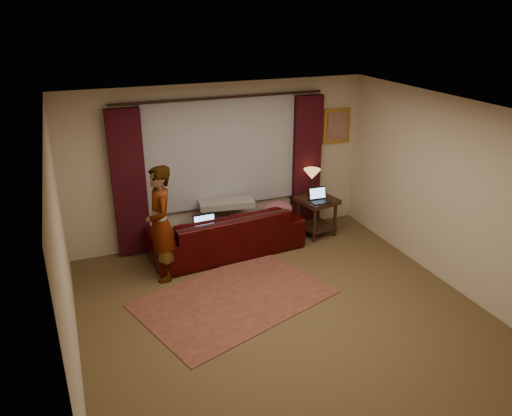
{
  "coord_description": "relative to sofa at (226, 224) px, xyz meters",
  "views": [
    {
      "loc": [
        -2.33,
        -4.94,
        3.71
      ],
      "look_at": [
        0.1,
        1.2,
        1.0
      ],
      "focal_mm": 35.0,
      "sensor_mm": 36.0,
      "label": 1
    }
  ],
  "objects": [
    {
      "name": "wall_front",
      "position": [
        0.13,
        -4.43,
        0.81
      ],
      "size": [
        5.0,
        0.02,
        2.6
      ],
      "primitive_type": "cube",
      "color": "beige",
      "rests_on": "ground"
    },
    {
      "name": "picture_frame",
      "position": [
        2.23,
        0.54,
        1.26
      ],
      "size": [
        0.5,
        0.04,
        0.6
      ],
      "primitive_type": "cube",
      "color": "#B7852C",
      "rests_on": "wall_back"
    },
    {
      "name": "curtain_rod",
      "position": [
        0.13,
        0.46,
        1.89
      ],
      "size": [
        0.04,
        0.04,
        3.4
      ],
      "primitive_type": "cylinder",
      "color": "black",
      "rests_on": "wall_back"
    },
    {
      "name": "laptop_table",
      "position": [
        1.61,
        -0.13,
        0.29
      ],
      "size": [
        0.32,
        0.35,
        0.23
      ],
      "primitive_type": null,
      "rotation": [
        0.0,
        0.0,
        -0.02
      ],
      "color": "black",
      "rests_on": "end_table"
    },
    {
      "name": "floor",
      "position": [
        0.13,
        -1.93,
        -0.49
      ],
      "size": [
        5.0,
        5.0,
        0.01
      ],
      "primitive_type": "cube",
      "color": "brown",
      "rests_on": "ground"
    },
    {
      "name": "sofa",
      "position": [
        0.0,
        0.0,
        0.0
      ],
      "size": [
        2.5,
        1.25,
        0.98
      ],
      "primitive_type": "imported",
      "rotation": [
        0.0,
        0.0,
        3.23
      ],
      "color": "black",
      "rests_on": "floor"
    },
    {
      "name": "ceiling",
      "position": [
        0.13,
        -1.93,
        2.11
      ],
      "size": [
        5.0,
        5.0,
        0.02
      ],
      "primitive_type": "cube",
      "color": "silver",
      "rests_on": "ground"
    },
    {
      "name": "sheer_curtain",
      "position": [
        0.13,
        0.51,
        1.01
      ],
      "size": [
        2.5,
        0.05,
        1.8
      ],
      "primitive_type": "cube",
      "color": "#9897A0",
      "rests_on": "wall_back"
    },
    {
      "name": "tiffany_lamp",
      "position": [
        1.63,
        0.23,
        0.41
      ],
      "size": [
        0.34,
        0.34,
        0.46
      ],
      "primitive_type": null,
      "rotation": [
        0.0,
        0.0,
        0.19
      ],
      "color": "#A88650",
      "rests_on": "end_table"
    },
    {
      "name": "wall_left",
      "position": [
        -2.37,
        -1.93,
        0.81
      ],
      "size": [
        0.02,
        5.0,
        2.6
      ],
      "primitive_type": "cube",
      "color": "beige",
      "rests_on": "ground"
    },
    {
      "name": "wall_right",
      "position": [
        2.63,
        -1.93,
        0.81
      ],
      "size": [
        0.02,
        5.0,
        2.6
      ],
      "primitive_type": "cube",
      "color": "beige",
      "rests_on": "ground"
    },
    {
      "name": "drape_right",
      "position": [
        1.63,
        0.46,
        0.69
      ],
      "size": [
        0.5,
        0.14,
        2.3
      ],
      "primitive_type": "cube",
      "color": "black",
      "rests_on": "floor"
    },
    {
      "name": "person",
      "position": [
        -1.1,
        -0.44,
        0.36
      ],
      "size": [
        0.5,
        0.5,
        1.69
      ],
      "primitive_type": "imported",
      "rotation": [
        0.0,
        0.0,
        -1.58
      ],
      "color": "gray",
      "rests_on": "floor"
    },
    {
      "name": "area_rug",
      "position": [
        -0.35,
        -1.38,
        -0.48
      ],
      "size": [
        2.86,
        2.35,
        0.01
      ],
      "primitive_type": "cube",
      "rotation": [
        0.0,
        0.0,
        0.33
      ],
      "color": "brown",
      "rests_on": "floor"
    },
    {
      "name": "wall_back",
      "position": [
        0.13,
        0.57,
        0.81
      ],
      "size": [
        5.0,
        0.02,
        2.6
      ],
      "primitive_type": "cube",
      "color": "beige",
      "rests_on": "ground"
    },
    {
      "name": "end_table",
      "position": [
        1.65,
        0.04,
        -0.15
      ],
      "size": [
        0.68,
        0.68,
        0.67
      ],
      "primitive_type": "cube",
      "rotation": [
        0.0,
        0.0,
        0.2
      ],
      "color": "black",
      "rests_on": "floor"
    },
    {
      "name": "drape_left",
      "position": [
        -1.37,
        0.46,
        0.69
      ],
      "size": [
        0.5,
        0.14,
        2.3
      ],
      "primitive_type": "cube",
      "color": "black",
      "rests_on": "floor"
    },
    {
      "name": "clothing_pile",
      "position": [
        0.88,
        -0.01,
        0.11
      ],
      "size": [
        0.58,
        0.47,
        0.23
      ],
      "primitive_type": "ellipsoid",
      "rotation": [
        0.0,
        0.0,
        0.11
      ],
      "color": "brown",
      "rests_on": "sofa"
    },
    {
      "name": "laptop_sofa",
      "position": [
        -0.38,
        -0.26,
        0.13
      ],
      "size": [
        0.37,
        0.4,
        0.26
      ],
      "primitive_type": null,
      "rotation": [
        0.0,
        0.0,
        0.03
      ],
      "color": "black",
      "rests_on": "sofa"
    },
    {
      "name": "throw_blanket",
      "position": [
        0.1,
        0.26,
        0.49
      ],
      "size": [
        0.93,
        0.48,
        0.1
      ],
      "primitive_type": "cube",
      "rotation": [
        0.0,
        0.0,
        -0.14
      ],
      "color": "gray",
      "rests_on": "sofa"
    }
  ]
}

